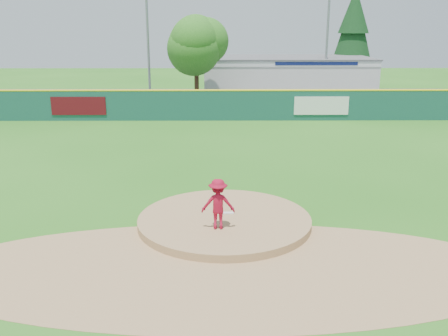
{
  "coord_description": "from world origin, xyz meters",
  "views": [
    {
      "loc": [
        -0.12,
        -14.81,
        6.13
      ],
      "look_at": [
        0.0,
        2.0,
        1.3
      ],
      "focal_mm": 40.0,
      "sensor_mm": 36.0,
      "label": 1
    }
  ],
  "objects_px": {
    "playground_slide": "(45,100)",
    "conifer_tree": "(353,31)",
    "van": "(287,101)",
    "deciduous_tree": "(196,46)",
    "light_pole_right": "(328,32)",
    "pool_building_grp": "(286,75)",
    "pitcher": "(218,204)",
    "light_pole_left": "(147,26)"
  },
  "relations": [
    {
      "from": "deciduous_tree",
      "to": "conifer_tree",
      "type": "distance_m",
      "value": 18.63
    },
    {
      "from": "pool_building_grp",
      "to": "conifer_tree",
      "type": "height_order",
      "value": "conifer_tree"
    },
    {
      "from": "deciduous_tree",
      "to": "conifer_tree",
      "type": "height_order",
      "value": "conifer_tree"
    },
    {
      "from": "pitcher",
      "to": "light_pole_left",
      "type": "xyz_separation_m",
      "value": [
        -5.8,
        27.89,
        5.03
      ]
    },
    {
      "from": "van",
      "to": "conifer_tree",
      "type": "xyz_separation_m",
      "value": [
        8.32,
        14.8,
        4.75
      ]
    },
    {
      "from": "pitcher",
      "to": "van",
      "type": "height_order",
      "value": "pitcher"
    },
    {
      "from": "deciduous_tree",
      "to": "light_pole_right",
      "type": "bearing_deg",
      "value": 19.98
    },
    {
      "from": "deciduous_tree",
      "to": "light_pole_right",
      "type": "xyz_separation_m",
      "value": [
        11.0,
        4.0,
        0.99
      ]
    },
    {
      "from": "conifer_tree",
      "to": "light_pole_right",
      "type": "distance_m",
      "value": 8.06
    },
    {
      "from": "pool_building_grp",
      "to": "playground_slide",
      "type": "xyz_separation_m",
      "value": [
        -19.31,
        -9.32,
        -0.94
      ]
    },
    {
      "from": "playground_slide",
      "to": "deciduous_tree",
      "type": "relative_size",
      "value": 0.35
    },
    {
      "from": "van",
      "to": "playground_slide",
      "type": "distance_m",
      "value": 18.05
    },
    {
      "from": "deciduous_tree",
      "to": "conifer_tree",
      "type": "bearing_deg",
      "value": 36.25
    },
    {
      "from": "conifer_tree",
      "to": "light_pole_left",
      "type": "relative_size",
      "value": 0.86
    },
    {
      "from": "van",
      "to": "light_pole_right",
      "type": "distance_m",
      "value": 10.1
    },
    {
      "from": "deciduous_tree",
      "to": "light_pole_left",
      "type": "distance_m",
      "value": 4.72
    },
    {
      "from": "light_pole_right",
      "to": "conifer_tree",
      "type": "bearing_deg",
      "value": 60.26
    },
    {
      "from": "playground_slide",
      "to": "deciduous_tree",
      "type": "xyz_separation_m",
      "value": [
        11.31,
        2.32,
        3.83
      ]
    },
    {
      "from": "playground_slide",
      "to": "light_pole_left",
      "type": "relative_size",
      "value": 0.24
    },
    {
      "from": "deciduous_tree",
      "to": "light_pole_right",
      "type": "relative_size",
      "value": 0.74
    },
    {
      "from": "pitcher",
      "to": "van",
      "type": "bearing_deg",
      "value": -102.59
    },
    {
      "from": "van",
      "to": "playground_slide",
      "type": "relative_size",
      "value": 2.15
    },
    {
      "from": "pitcher",
      "to": "deciduous_tree",
      "type": "height_order",
      "value": "deciduous_tree"
    },
    {
      "from": "pool_building_grp",
      "to": "deciduous_tree",
      "type": "height_order",
      "value": "deciduous_tree"
    },
    {
      "from": "van",
      "to": "deciduous_tree",
      "type": "distance_m",
      "value": 8.55
    },
    {
      "from": "playground_slide",
      "to": "conifer_tree",
      "type": "xyz_separation_m",
      "value": [
        26.31,
        13.32,
        4.82
      ]
    },
    {
      "from": "pitcher",
      "to": "playground_slide",
      "type": "xyz_separation_m",
      "value": [
        -13.11,
        23.57,
        -0.3
      ]
    },
    {
      "from": "van",
      "to": "pool_building_grp",
      "type": "bearing_deg",
      "value": -2.15
    },
    {
      "from": "conifer_tree",
      "to": "playground_slide",
      "type": "bearing_deg",
      "value": -153.14
    },
    {
      "from": "pool_building_grp",
      "to": "deciduous_tree",
      "type": "relative_size",
      "value": 2.07
    },
    {
      "from": "van",
      "to": "light_pole_right",
      "type": "relative_size",
      "value": 0.56
    },
    {
      "from": "pitcher",
      "to": "playground_slide",
      "type": "relative_size",
      "value": 0.59
    },
    {
      "from": "pitcher",
      "to": "playground_slide",
      "type": "height_order",
      "value": "pitcher"
    },
    {
      "from": "pool_building_grp",
      "to": "light_pole_right",
      "type": "relative_size",
      "value": 1.52
    },
    {
      "from": "light_pole_right",
      "to": "deciduous_tree",
      "type": "bearing_deg",
      "value": -160.02
    },
    {
      "from": "pitcher",
      "to": "playground_slide",
      "type": "bearing_deg",
      "value": -61.05
    },
    {
      "from": "pitcher",
      "to": "light_pole_right",
      "type": "xyz_separation_m",
      "value": [
        9.2,
        29.89,
        4.52
      ]
    },
    {
      "from": "pitcher",
      "to": "conifer_tree",
      "type": "xyz_separation_m",
      "value": [
        13.2,
        36.89,
        4.52
      ]
    },
    {
      "from": "pitcher",
      "to": "light_pole_right",
      "type": "bearing_deg",
      "value": -107.25
    },
    {
      "from": "playground_slide",
      "to": "pitcher",
      "type": "bearing_deg",
      "value": -60.91
    },
    {
      "from": "pool_building_grp",
      "to": "light_pole_right",
      "type": "bearing_deg",
      "value": -44.95
    },
    {
      "from": "light_pole_left",
      "to": "playground_slide",
      "type": "bearing_deg",
      "value": -149.4
    }
  ]
}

